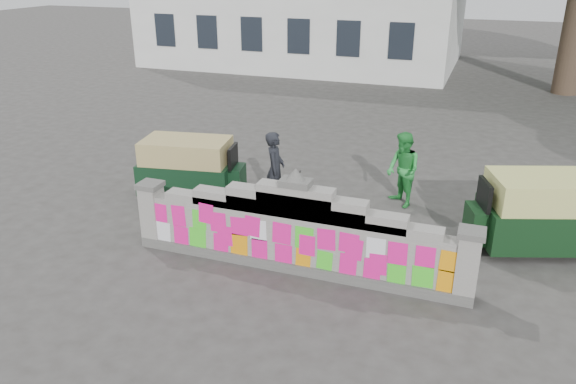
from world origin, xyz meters
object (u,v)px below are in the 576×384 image
at_px(cyclist_rider, 275,181).
at_px(rickshaw_left, 190,167).
at_px(rickshaw_right, 542,212).
at_px(cyclist_bike, 275,195).
at_px(pedestrian, 403,170).

height_order(cyclist_rider, rickshaw_left, cyclist_rider).
bearing_deg(rickshaw_right, cyclist_bike, -15.37).
xyz_separation_m(cyclist_bike, rickshaw_left, (-2.36, 0.41, 0.23)).
distance_m(pedestrian, rickshaw_left, 5.04).
bearing_deg(rickshaw_left, cyclist_rider, -19.61).
distance_m(cyclist_bike, rickshaw_left, 2.41).
xyz_separation_m(pedestrian, rickshaw_left, (-4.90, -1.18, -0.14)).
height_order(pedestrian, rickshaw_left, pedestrian).
xyz_separation_m(rickshaw_left, rickshaw_right, (7.81, -0.06, 0.06)).
bearing_deg(rickshaw_right, cyclist_rider, -15.37).
relative_size(cyclist_bike, pedestrian, 1.10).
bearing_deg(cyclist_bike, cyclist_rider, -0.00).
relative_size(cyclist_bike, rickshaw_left, 0.73).
distance_m(cyclist_rider, pedestrian, 3.00).
bearing_deg(cyclist_bike, pedestrian, -70.66).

